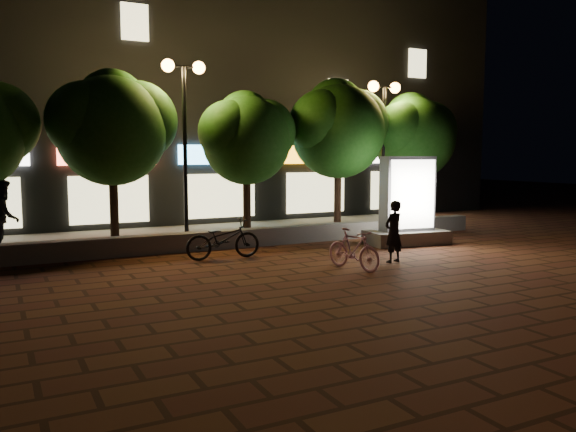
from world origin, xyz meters
TOP-DOWN VIEW (x-y plane):
  - ground at (0.00, 0.00)m, footprint 80.00×80.00m
  - retaining_wall at (0.00, 4.00)m, footprint 16.00×0.45m
  - sidewalk at (0.00, 6.50)m, footprint 16.00×5.00m
  - building_block at (-0.01, 12.99)m, footprint 28.00×8.12m
  - tree_left at (-3.45, 5.46)m, footprint 3.60×3.00m
  - tree_mid at (0.55, 5.46)m, footprint 3.24×2.70m
  - tree_right at (3.86, 5.46)m, footprint 3.72×3.10m
  - tree_far_right at (7.05, 5.46)m, footprint 3.48×2.90m
  - street_lamp_left at (-1.50, 5.20)m, footprint 1.26×0.36m
  - street_lamp_right at (5.50, 5.20)m, footprint 1.26×0.36m
  - ad_kiosk at (4.24, 2.30)m, footprint 2.48×1.46m
  - scooter_pink at (0.75, -0.15)m, footprint 0.78×1.60m
  - rider at (2.09, 0.14)m, footprint 0.62×0.49m
  - scooter_parked at (-1.41, 2.45)m, footprint 1.93×0.73m
  - pedestrian at (-6.26, 5.22)m, footprint 0.80×0.99m

SIDE VIEW (x-z plane):
  - ground at x=0.00m, z-range 0.00..0.00m
  - sidewalk at x=0.00m, z-range 0.00..0.08m
  - retaining_wall at x=0.00m, z-range 0.00..0.50m
  - scooter_pink at x=0.75m, z-range 0.00..0.93m
  - scooter_parked at x=-1.41m, z-range 0.00..1.00m
  - rider at x=2.09m, z-range 0.00..1.50m
  - ad_kiosk at x=4.24m, z-range -0.25..2.31m
  - pedestrian at x=-6.26m, z-range 0.08..1.99m
  - tree_mid at x=0.55m, z-range 0.97..5.47m
  - tree_far_right at x=7.05m, z-range 0.99..5.75m
  - tree_left at x=-3.45m, z-range 1.00..5.89m
  - tree_right at x=3.86m, z-range 1.03..6.10m
  - street_lamp_right at x=5.50m, z-range 1.40..6.38m
  - street_lamp_left at x=-1.50m, z-range 1.44..6.62m
  - building_block at x=-0.01m, z-range -0.65..10.65m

